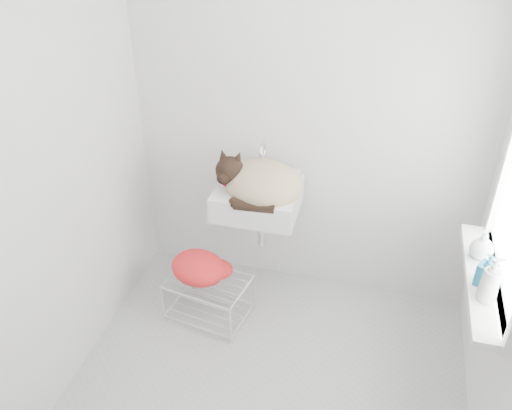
% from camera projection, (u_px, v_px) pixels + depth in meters
% --- Properties ---
extents(floor, '(2.20, 2.00, 0.02)m').
position_uv_depth(floor, '(267.00, 385.00, 3.15)').
color(floor, '#AFAFAF').
rests_on(floor, ground).
extents(back_wall, '(2.20, 0.02, 2.50)m').
position_uv_depth(back_wall, '(309.00, 113.00, 3.29)').
color(back_wall, silver).
rests_on(back_wall, ground).
extents(left_wall, '(0.02, 2.00, 2.50)m').
position_uv_depth(left_wall, '(51.00, 170.00, 2.70)').
color(left_wall, silver).
rests_on(left_wall, ground).
extents(windowsill, '(0.16, 0.88, 0.04)m').
position_uv_depth(windowsill, '(483.00, 281.00, 2.65)').
color(windowsill, white).
rests_on(windowsill, right_wall).
extents(sink, '(0.50, 0.44, 0.20)m').
position_uv_depth(sink, '(258.00, 187.00, 3.34)').
color(sink, white).
rests_on(sink, back_wall).
extents(faucet, '(0.18, 0.13, 0.18)m').
position_uv_depth(faucet, '(265.00, 153.00, 3.41)').
color(faucet, silver).
rests_on(faucet, sink).
extents(cat, '(0.55, 0.49, 0.32)m').
position_uv_depth(cat, '(259.00, 183.00, 3.30)').
color(cat, beige).
rests_on(cat, sink).
extents(wire_rack, '(0.54, 0.42, 0.29)m').
position_uv_depth(wire_rack, '(209.00, 297.00, 3.55)').
color(wire_rack, silver).
rests_on(wire_rack, floor).
extents(towel, '(0.44, 0.39, 0.15)m').
position_uv_depth(towel, '(199.00, 273.00, 3.48)').
color(towel, '#FF430E').
rests_on(towel, wire_rack).
extents(bottle_a, '(0.09, 0.09, 0.20)m').
position_uv_depth(bottle_a, '(485.00, 299.00, 2.51)').
color(bottle_a, silver).
rests_on(bottle_a, windowsill).
extents(bottle_b, '(0.11, 0.11, 0.17)m').
position_uv_depth(bottle_b, '(483.00, 285.00, 2.60)').
color(bottle_b, teal).
rests_on(bottle_b, windowsill).
extents(bottle_c, '(0.16, 0.16, 0.15)m').
position_uv_depth(bottle_c, '(479.00, 257.00, 2.77)').
color(bottle_c, white).
rests_on(bottle_c, windowsill).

